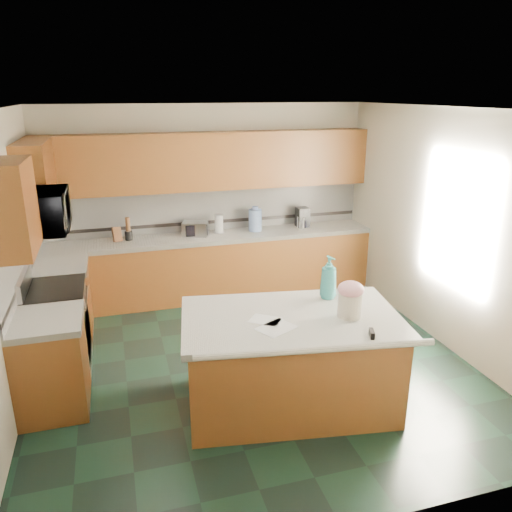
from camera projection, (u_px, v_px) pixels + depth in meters
name	position (u px, v px, depth m)	size (l,w,h in m)	color
floor	(252.00, 363.00, 5.52)	(4.60, 4.60, 0.00)	black
ceiling	(251.00, 109.00, 4.66)	(4.60, 4.60, 0.00)	white
wall_back	(208.00, 201.00, 7.20)	(4.60, 0.04, 2.70)	beige
wall_front	(357.00, 357.00, 2.98)	(4.60, 0.04, 2.70)	beige
wall_left	(3.00, 268.00, 4.47)	(0.04, 4.60, 2.70)	beige
wall_right	(446.00, 229.00, 5.71)	(0.04, 4.60, 2.70)	beige
back_base_cab	(214.00, 268.00, 7.20)	(4.60, 0.60, 0.86)	#411D0A
back_countertop	(213.00, 237.00, 7.06)	(4.60, 0.64, 0.06)	silver
back_upper_cab	(209.00, 161.00, 6.85)	(4.60, 0.33, 0.78)	#411D0A
back_backsplash	(209.00, 209.00, 7.21)	(4.60, 0.02, 0.63)	silver
back_accent_band	(209.00, 222.00, 7.27)	(4.60, 0.01, 0.05)	black
left_base_cab_rear	(64.00, 302.00, 6.02)	(0.60, 0.82, 0.86)	#411D0A
left_counter_rear	(59.00, 266.00, 5.88)	(0.64, 0.82, 0.06)	silver
left_base_cab_front	(52.00, 366.00, 4.63)	(0.60, 0.72, 0.86)	#411D0A
left_counter_front	(45.00, 321.00, 4.48)	(0.64, 0.72, 0.06)	silver
left_backsplash	(18.00, 261.00, 5.02)	(0.02, 2.30, 0.63)	silver
left_accent_band	(22.00, 279.00, 5.08)	(0.01, 2.30, 0.05)	black
left_upper_cab_rear	(36.00, 176.00, 5.63)	(0.33, 1.09, 0.78)	#411D0A
left_upper_cab_front	(11.00, 208.00, 4.12)	(0.33, 0.72, 0.78)	#411D0A
range_body	(58.00, 330.00, 5.30)	(0.60, 0.76, 0.88)	#B7B7BC
range_oven_door	(87.00, 330.00, 5.39)	(0.02, 0.68, 0.55)	black
range_cooktop	(53.00, 290.00, 5.16)	(0.62, 0.78, 0.04)	black
range_handle	(86.00, 297.00, 5.28)	(0.02, 0.02, 0.66)	#B7B7BC
range_backguard	(24.00, 282.00, 5.05)	(0.06, 0.76, 0.18)	#B7B7BC
microwave	(42.00, 212.00, 4.89)	(0.73, 0.50, 0.41)	#B7B7BC
island_base	(290.00, 364.00, 4.67)	(1.87, 1.07, 0.86)	#411D0A
island_top	(291.00, 319.00, 4.52)	(1.97, 1.17, 0.06)	silver
island_bullnose	(317.00, 350.00, 3.99)	(0.06, 0.06, 1.97)	silver
treat_jar	(350.00, 305.00, 4.48)	(0.22, 0.22, 0.23)	beige
treat_jar_lid	(351.00, 289.00, 4.43)	(0.24, 0.24, 0.15)	pink
treat_jar_knob	(351.00, 284.00, 4.42)	(0.03, 0.03, 0.08)	tan
treat_jar_knob_end_l	(347.00, 285.00, 4.41)	(0.04, 0.04, 0.04)	tan
treat_jar_knob_end_r	(355.00, 284.00, 4.43)	(0.04, 0.04, 0.04)	tan
soap_bottle_island	(329.00, 277.00, 4.85)	(0.16, 0.17, 0.43)	teal
paper_sheet_a	(276.00, 328.00, 4.29)	(0.32, 0.24, 0.00)	white
paper_sheet_b	(265.00, 320.00, 4.43)	(0.26, 0.20, 0.00)	white
clamp_body	(372.00, 336.00, 4.13)	(0.03, 0.11, 0.10)	black
clamp_handle	(375.00, 342.00, 4.07)	(0.02, 0.02, 0.08)	black
knife_block	(117.00, 234.00, 6.71)	(0.11, 0.09, 0.20)	#472814
utensil_crock	(129.00, 235.00, 6.79)	(0.10, 0.10, 0.13)	black
utensil_bundle	(128.00, 224.00, 6.74)	(0.06, 0.06, 0.19)	#472814
toaster_oven	(195.00, 229.00, 7.00)	(0.34, 0.23, 0.20)	#B7B7BC
toaster_oven_door	(197.00, 231.00, 6.90)	(0.30, 0.01, 0.16)	black
paper_towel	(219.00, 224.00, 7.13)	(0.12, 0.12, 0.26)	white
paper_towel_base	(219.00, 232.00, 7.16)	(0.17, 0.17, 0.01)	#B7B7BC
water_jug	(255.00, 220.00, 7.22)	(0.19, 0.19, 0.31)	#789AD8
water_jug_neck	(255.00, 208.00, 7.16)	(0.09, 0.09, 0.04)	#789AD8
coffee_maker	(303.00, 217.00, 7.44)	(0.17, 0.19, 0.29)	black
coffee_carafe	(303.00, 223.00, 7.43)	(0.12, 0.12, 0.12)	black
soap_bottle_back	(302.00, 219.00, 7.41)	(0.11, 0.11, 0.25)	white
soap_back_cap	(302.00, 210.00, 7.37)	(0.02, 0.02, 0.03)	red
window_light_proxy	(457.00, 221.00, 5.47)	(0.02, 1.40, 1.10)	white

